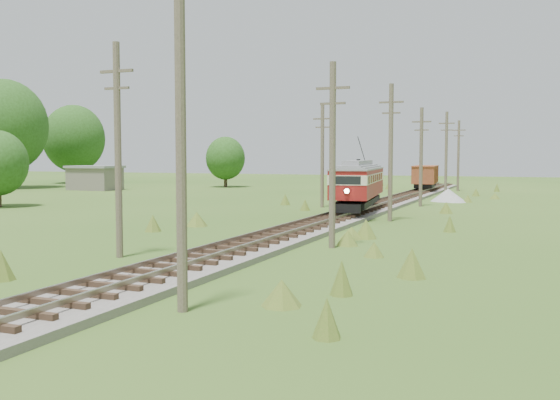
% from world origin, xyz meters
% --- Properties ---
extents(railbed_main, '(3.60, 96.00, 0.57)m').
position_xyz_m(railbed_main, '(0.00, 34.00, 0.19)').
color(railbed_main, '#605B54').
rests_on(railbed_main, ground).
extents(streetcar, '(4.07, 11.41, 5.16)m').
position_xyz_m(streetcar, '(0.00, 34.83, 2.45)').
color(streetcar, black).
rests_on(streetcar, ground).
extents(gondola, '(3.20, 8.10, 2.63)m').
position_xyz_m(gondola, '(0.00, 65.13, 1.98)').
color(gondola, black).
rests_on(gondola, ground).
extents(gravel_pile, '(3.40, 3.61, 1.24)m').
position_xyz_m(gravel_pile, '(4.55, 50.89, 0.58)').
color(gravel_pile, gray).
rests_on(gravel_pile, ground).
extents(utility_pole_r_1, '(0.30, 0.30, 8.80)m').
position_xyz_m(utility_pole_r_1, '(3.10, 5.00, 4.40)').
color(utility_pole_r_1, brown).
rests_on(utility_pole_r_1, ground).
extents(utility_pole_r_2, '(1.60, 0.30, 8.60)m').
position_xyz_m(utility_pole_r_2, '(3.30, 18.00, 4.42)').
color(utility_pole_r_2, brown).
rests_on(utility_pole_r_2, ground).
extents(utility_pole_r_3, '(1.60, 0.30, 9.00)m').
position_xyz_m(utility_pole_r_3, '(3.20, 31.00, 4.63)').
color(utility_pole_r_3, brown).
rests_on(utility_pole_r_3, ground).
extents(utility_pole_r_4, '(1.60, 0.30, 8.40)m').
position_xyz_m(utility_pole_r_4, '(3.00, 44.00, 4.32)').
color(utility_pole_r_4, brown).
rests_on(utility_pole_r_4, ground).
extents(utility_pole_r_5, '(1.60, 0.30, 8.90)m').
position_xyz_m(utility_pole_r_5, '(3.40, 57.00, 4.58)').
color(utility_pole_r_5, brown).
rests_on(utility_pole_r_5, ground).
extents(utility_pole_r_6, '(1.60, 0.30, 8.70)m').
position_xyz_m(utility_pole_r_6, '(3.20, 70.00, 4.47)').
color(utility_pole_r_6, brown).
rests_on(utility_pole_r_6, ground).
extents(utility_pole_l_a, '(1.60, 0.30, 9.00)m').
position_xyz_m(utility_pole_l_a, '(-4.20, 12.00, 4.63)').
color(utility_pole_l_a, brown).
rests_on(utility_pole_l_a, ground).
extents(utility_pole_l_b, '(1.60, 0.30, 8.60)m').
position_xyz_m(utility_pole_l_b, '(-4.50, 40.00, 4.42)').
color(utility_pole_l_b, brown).
rests_on(utility_pole_l_b, ground).
extents(tree_left_4, '(11.34, 11.34, 14.61)m').
position_xyz_m(tree_left_4, '(-54.00, 54.00, 8.37)').
color(tree_left_4, '#38281C').
rests_on(tree_left_4, ground).
extents(tree_left_5, '(9.66, 9.66, 12.44)m').
position_xyz_m(tree_left_5, '(-56.00, 70.00, 7.12)').
color(tree_left_5, '#38281C').
rests_on(tree_left_5, ground).
extents(tree_mid_a, '(5.46, 5.46, 7.03)m').
position_xyz_m(tree_mid_a, '(-28.00, 68.00, 4.02)').
color(tree_mid_a, '#38281C').
rests_on(tree_mid_a, ground).
extents(shed, '(6.40, 4.40, 3.10)m').
position_xyz_m(shed, '(-40.00, 55.00, 1.57)').
color(shed, slate).
rests_on(shed, ground).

